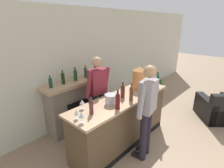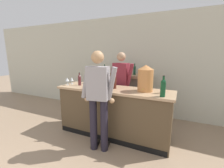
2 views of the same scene
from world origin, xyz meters
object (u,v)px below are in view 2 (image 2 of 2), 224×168
at_px(fireplace_stone, 123,94).
at_px(wine_bottle_port_short, 163,87).
at_px(wine_bottle_merlot_tall, 80,80).
at_px(wine_glass_back_row, 86,78).
at_px(person_customer, 98,98).
at_px(wine_bottle_chardonnay_pale, 90,81).
at_px(wine_bottle_rose_blush, 110,83).
at_px(wine_glass_front_right, 67,80).
at_px(copper_dispenser, 145,78).
at_px(wine_glass_near_bucket, 72,79).
at_px(wine_bottle_burgundy_dark, 164,86).
at_px(ice_bucket_steel, 98,83).
at_px(person_bartender, 121,85).
at_px(wine_bottle_riesling_slim, 114,82).

bearing_deg(fireplace_stone, wine_bottle_port_short, -49.55).
relative_size(wine_bottle_merlot_tall, wine_glass_back_row, 1.73).
distance_m(fireplace_stone, wine_bottle_port_short, 1.94).
relative_size(person_customer, wine_bottle_chardonnay_pale, 5.05).
distance_m(wine_bottle_rose_blush, wine_glass_front_right, 1.11).
xyz_separation_m(copper_dispenser, wine_glass_near_bucket, (-1.70, -0.03, -0.14)).
height_order(wine_bottle_rose_blush, wine_bottle_port_short, wine_bottle_port_short).
height_order(person_customer, wine_bottle_rose_blush, person_customer).
height_order(person_customer, wine_glass_front_right, person_customer).
bearing_deg(wine_bottle_burgundy_dark, ice_bucket_steel, -178.29).
height_order(wine_bottle_port_short, wine_bottle_burgundy_dark, wine_bottle_port_short).
relative_size(fireplace_stone, person_customer, 0.89).
relative_size(person_bartender, wine_bottle_merlot_tall, 6.14).
bearing_deg(wine_bottle_port_short, wine_glass_front_right, 177.49).
xyz_separation_m(wine_bottle_riesling_slim, wine_bottle_burgundy_dark, (0.94, 0.02, -0.02)).
relative_size(person_bartender, wine_bottle_riesling_slim, 5.71).
bearing_deg(wine_bottle_merlot_tall, person_bartender, 40.46).
distance_m(ice_bucket_steel, wine_bottle_port_short, 1.34).
relative_size(copper_dispenser, wine_bottle_burgundy_dark, 1.79).
height_order(person_bartender, wine_glass_front_right, person_bartender).
bearing_deg(wine_bottle_chardonnay_pale, wine_glass_back_row, 131.89).
relative_size(person_bartender, ice_bucket_steel, 8.26).
xyz_separation_m(wine_bottle_burgundy_dark, wine_glass_back_row, (-1.77, 0.19, -0.00)).
relative_size(wine_glass_front_right, wine_glass_back_row, 1.02).
height_order(wine_bottle_riesling_slim, wine_glass_near_bucket, wine_bottle_riesling_slim).
height_order(wine_bottle_chardonnay_pale, wine_glass_front_right, wine_bottle_chardonnay_pale).
height_order(ice_bucket_steel, wine_bottle_riesling_slim, wine_bottle_riesling_slim).
height_order(person_customer, wine_bottle_riesling_slim, person_customer).
distance_m(fireplace_stone, wine_glass_front_right, 1.67).
xyz_separation_m(ice_bucket_steel, wine_bottle_burgundy_dark, (1.30, 0.04, 0.04)).
bearing_deg(wine_bottle_rose_blush, wine_glass_near_bucket, 169.06).
xyz_separation_m(person_bartender, wine_bottle_rose_blush, (0.10, -0.80, 0.20)).
height_order(copper_dispenser, wine_bottle_merlot_tall, copper_dispenser).
xyz_separation_m(wine_bottle_riesling_slim, wine_glass_near_bucket, (-1.09, 0.01, -0.03)).
bearing_deg(copper_dispenser, wine_bottle_port_short, -36.52).
xyz_separation_m(person_customer, wine_glass_back_row, (-0.78, 0.78, 0.17)).
relative_size(ice_bucket_steel, wine_bottle_riesling_slim, 0.69).
bearing_deg(person_customer, wine_bottle_port_short, 19.59).
height_order(person_bartender, wine_bottle_riesling_slim, person_bartender).
distance_m(wine_bottle_port_short, wine_glass_front_right, 2.07).
height_order(ice_bucket_steel, wine_bottle_merlot_tall, wine_bottle_merlot_tall).
distance_m(fireplace_stone, person_bartender, 0.72).
distance_m(person_bartender, wine_bottle_burgundy_dark, 1.20).
xyz_separation_m(ice_bucket_steel, wine_bottle_port_short, (1.32, -0.20, 0.07)).
bearing_deg(wine_glass_near_bucket, person_bartender, 30.49).
bearing_deg(wine_bottle_port_short, person_customer, -160.41).
bearing_deg(wine_glass_back_row, wine_bottle_riesling_slim, -14.16).
xyz_separation_m(copper_dispenser, wine_glass_front_right, (-1.72, -0.17, -0.12)).
bearing_deg(ice_bucket_steel, wine_bottle_burgundy_dark, 1.71).
relative_size(wine_glass_near_bucket, wine_glass_front_right, 0.95).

